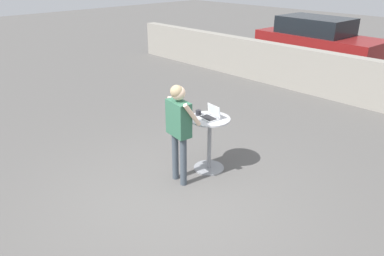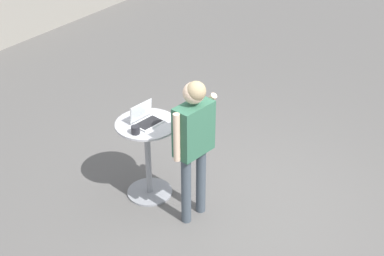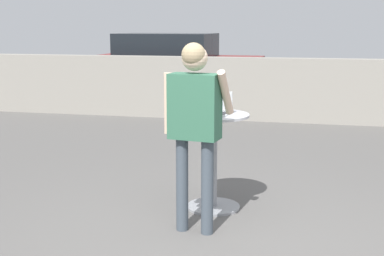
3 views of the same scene
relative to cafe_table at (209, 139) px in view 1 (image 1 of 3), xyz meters
The scene contains 7 objects.
ground_plane 1.27m from the cafe_table, 75.28° to the right, with size 50.00×50.00×0.00m, color #5B5956.
pavement_kerb 5.23m from the cafe_table, 86.86° to the left, with size 17.04×0.35×1.22m.
cafe_table is the anchor object (origin of this frame).
laptop 0.44m from the cafe_table, 47.62° to the left, with size 0.35×0.28×0.22m.
coffee_mug 0.50m from the cafe_table, behind, with size 0.13×0.10×0.09m.
standing_person 0.84m from the cafe_table, 94.21° to the right, with size 0.61×0.35×1.71m.
parked_car_further_down 9.13m from the cafe_table, 107.59° to the left, with size 4.66×2.17×1.62m.
Camera 1 is at (3.73, -3.23, 3.39)m, focal length 35.00 mm.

